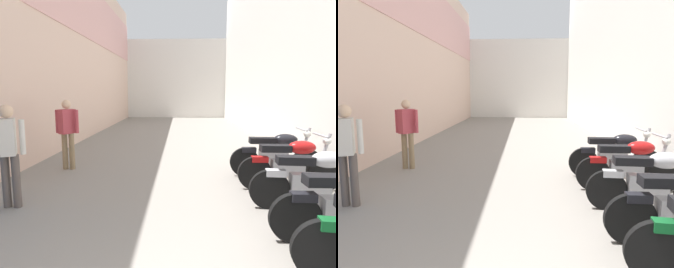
{
  "view_description": "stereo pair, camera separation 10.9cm",
  "coord_description": "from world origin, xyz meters",
  "views": [
    {
      "loc": [
        0.3,
        -0.25,
        1.77
      ],
      "look_at": [
        0.07,
        5.28,
        0.97
      ],
      "focal_mm": 32.02,
      "sensor_mm": 36.0,
      "label": 1
    },
    {
      "loc": [
        0.4,
        -0.24,
        1.77
      ],
      "look_at": [
        0.07,
        5.28,
        0.97
      ],
      "focal_mm": 32.02,
      "sensor_mm": 36.0,
      "label": 2
    }
  ],
  "objects": [
    {
      "name": "pedestrian_further_down",
      "position": [
        -2.23,
        6.29,
        0.92
      ],
      "size": [
        0.52,
        0.39,
        1.57
      ],
      "color": "#8C7251",
      "rests_on": "ground"
    },
    {
      "name": "building_left",
      "position": [
        -3.4,
        9.82,
        3.35
      ],
      "size": [
        0.45,
        19.71,
        6.63
      ],
      "color": "beige",
      "rests_on": "ground"
    },
    {
      "name": "motorcycle_fifth",
      "position": [
        2.27,
        5.02,
        0.5
      ],
      "size": [
        1.85,
        0.58,
        1.04
      ],
      "color": "black",
      "rests_on": "ground"
    },
    {
      "name": "building_right",
      "position": [
        3.41,
        9.85,
        3.67
      ],
      "size": [
        0.45,
        19.71,
        7.35
      ],
      "color": "silver",
      "rests_on": "ground"
    },
    {
      "name": "ground_plane",
      "position": [
        0.0,
        7.86,
        0.0
      ],
      "size": [
        35.71,
        35.71,
        0.0
      ],
      "primitive_type": "plane",
      "color": "gray"
    },
    {
      "name": "motorcycle_fourth",
      "position": [
        2.27,
        4.09,
        0.5
      ],
      "size": [
        1.85,
        0.58,
        1.04
      ],
      "color": "black",
      "rests_on": "ground"
    },
    {
      "name": "building_far_end",
      "position": [
        0.0,
        20.71,
        2.54
      ],
      "size": [
        9.42,
        2.0,
        5.09
      ],
      "primitive_type": "cube",
      "color": "silver",
      "rests_on": "ground"
    },
    {
      "name": "pedestrian_mid_alley",
      "position": [
        -2.27,
        4.04,
        0.92
      ],
      "size": [
        0.52,
        0.39,
        1.57
      ],
      "color": "#564C47",
      "rests_on": "ground"
    },
    {
      "name": "motorcycle_sixth",
      "position": [
        2.27,
        5.86,
        0.5
      ],
      "size": [
        1.85,
        0.58,
        1.04
      ],
      "color": "black",
      "rests_on": "ground"
    }
  ]
}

